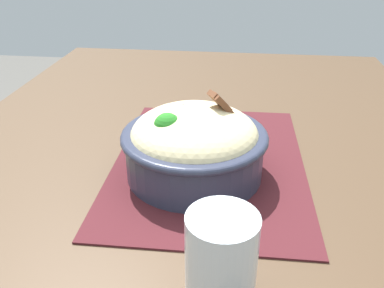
% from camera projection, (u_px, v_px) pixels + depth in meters
% --- Properties ---
extents(table, '(1.34, 0.90, 0.73)m').
position_uv_depth(table, '(196.00, 196.00, 0.67)').
color(table, '#4C3826').
rests_on(table, ground_plane).
extents(placemat, '(0.42, 0.30, 0.00)m').
position_uv_depth(placemat, '(209.00, 162.00, 0.65)').
color(placemat, '#47191E').
rests_on(placemat, table).
extents(bowl, '(0.21, 0.21, 0.13)m').
position_uv_depth(bowl, '(192.00, 143.00, 0.60)').
color(bowl, '#2D3347').
rests_on(bowl, placemat).
extents(fork, '(0.03, 0.13, 0.00)m').
position_uv_depth(fork, '(221.00, 141.00, 0.71)').
color(fork, '#B3B3B3').
rests_on(fork, placemat).
extents(drinking_glass, '(0.07, 0.07, 0.10)m').
position_uv_depth(drinking_glass, '(221.00, 261.00, 0.40)').
color(drinking_glass, silver).
rests_on(drinking_glass, table).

